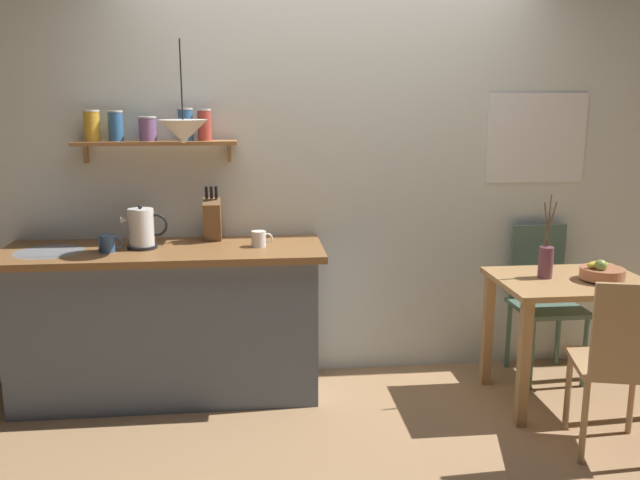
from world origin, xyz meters
The scene contains 14 objects.
ground_plane centered at (0.00, 0.00, 0.00)m, with size 14.00×14.00×0.00m, color #A87F56.
back_wall centered at (0.20, 0.65, 1.35)m, with size 6.80×0.11×2.70m.
kitchen_counter centered at (-1.00, 0.32, 0.46)m, with size 1.83×0.63×0.91m.
wall_shelf centered at (-1.06, 0.49, 1.56)m, with size 0.94×0.20×0.32m.
dining_table centered at (1.32, 0.00, 0.60)m, with size 0.85×0.65×0.74m.
dining_chair_near centered at (1.27, -0.62, 0.51)m, with size 0.47×0.49×0.93m.
dining_chair_far centered at (1.35, 0.42, 0.53)m, with size 0.41×0.42×0.96m.
fruit_bowl centered at (1.46, -0.05, 0.79)m, with size 0.24×0.24×0.13m.
twig_vase centered at (1.18, 0.04, 0.84)m, with size 0.08×0.08×0.48m.
electric_kettle centered at (-1.11, 0.31, 1.03)m, with size 0.26×0.17×0.25m.
knife_block centered at (-0.72, 0.47, 1.05)m, with size 0.10×0.18×0.33m.
coffee_mug_by_sink centered at (-1.29, 0.24, 0.96)m, with size 0.13×0.09×0.10m.
coffee_mug_spare centered at (-0.45, 0.28, 0.96)m, with size 0.12×0.08×0.09m.
pendant_lamp centered at (-0.85, 0.20, 1.58)m, with size 0.26×0.26×0.54m.
Camera 1 is at (-0.50, -3.48, 1.76)m, focal length 37.31 mm.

